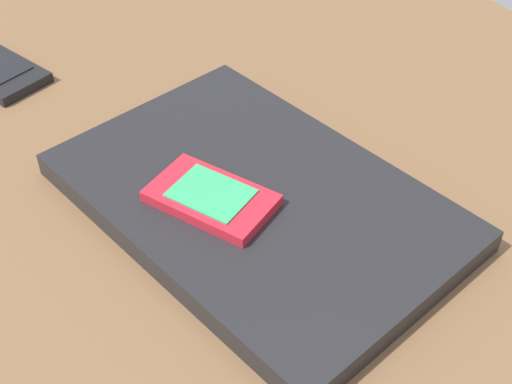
{
  "coord_description": "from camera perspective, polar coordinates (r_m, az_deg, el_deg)",
  "views": [
    {
      "loc": [
        34.46,
        -26.87,
        43.67
      ],
      "look_at": [
        -2.14,
        -4.11,
        5.0
      ],
      "focal_mm": 50.13,
      "sensor_mm": 36.0,
      "label": 1
    }
  ],
  "objects": [
    {
      "name": "laptop_closed",
      "position": [
        0.59,
        0.0,
        -0.7
      ],
      "size": [
        35.98,
        27.21,
        2.09
      ],
      "primitive_type": "cube",
      "rotation": [
        0.0,
        0.0,
        0.19
      ],
      "color": "black",
      "rests_on": "desk_surface"
    },
    {
      "name": "cell_phone_on_laptop",
      "position": [
        0.57,
        -3.59,
        -0.45
      ],
      "size": [
        11.37,
        9.5,
        1.07
      ],
      "color": "red",
      "rests_on": "laptop_closed"
    },
    {
      "name": "desk_surface",
      "position": [
        0.61,
        4.36,
        -2.24
      ],
      "size": [
        120.0,
        80.0,
        3.0
      ],
      "primitive_type": "cube",
      "color": "brown",
      "rests_on": "ground"
    }
  ]
}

